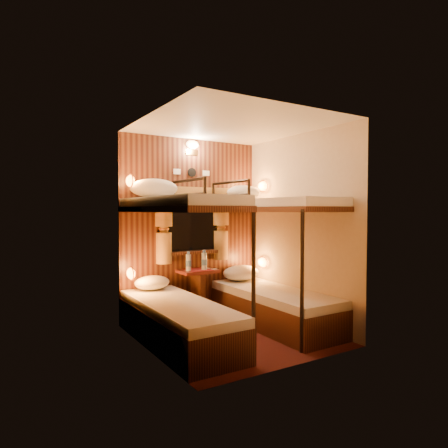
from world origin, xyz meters
TOP-DOWN VIEW (x-y plane):
  - floor at (0.00, 0.00)m, footprint 2.10×2.10m
  - ceiling at (0.00, 0.00)m, footprint 2.10×2.10m
  - wall_back at (0.00, 1.05)m, footprint 2.40×0.00m
  - wall_front at (0.00, -1.05)m, footprint 2.40×0.00m
  - wall_left at (-1.00, 0.00)m, footprint 0.00×2.40m
  - wall_right at (1.00, 0.00)m, footprint 0.00×2.40m
  - back_panel at (0.00, 1.04)m, footprint 2.00×0.03m
  - bunk_left at (-0.65, 0.07)m, footprint 0.72×1.90m
  - bunk_right at (0.65, 0.07)m, footprint 0.72×1.90m
  - window at (0.00, 1.00)m, footprint 1.00×0.12m
  - curtains at (0.00, 0.97)m, footprint 1.10×0.22m
  - back_fixtures at (0.00, 1.00)m, footprint 0.54×0.09m
  - reading_lamps at (-0.00, 0.70)m, footprint 2.00×0.20m
  - table at (0.00, 0.85)m, footprint 0.50×0.34m
  - bottle_left at (-0.14, 0.83)m, footprint 0.07×0.07m
  - bottle_right at (0.07, 0.80)m, footprint 0.08×0.08m
  - sachet_a at (0.21, 0.78)m, footprint 0.08×0.07m
  - sachet_b at (0.16, 0.88)m, footprint 0.08×0.07m
  - pillow_lower_left at (-0.65, 0.83)m, footprint 0.44×0.32m
  - pillow_lower_right at (0.65, 0.79)m, footprint 0.54×0.39m
  - pillow_upper_left at (-0.65, 0.74)m, footprint 0.59×0.42m
  - pillow_upper_right at (0.65, 0.73)m, footprint 0.50×0.35m

SIDE VIEW (x-z plane):
  - floor at x=0.00m, z-range 0.00..0.00m
  - table at x=0.00m, z-range 0.09..0.74m
  - pillow_lower_left at x=-0.65m, z-range 0.46..0.63m
  - bunk_left at x=-0.65m, z-range -0.35..1.47m
  - bunk_right at x=0.65m, z-range -0.35..1.47m
  - pillow_lower_right at x=0.65m, z-range 0.46..0.67m
  - sachet_b at x=0.16m, z-range 0.65..0.65m
  - sachet_a at x=0.21m, z-range 0.65..0.66m
  - bottle_left at x=-0.14m, z-range 0.63..0.89m
  - bottle_right at x=0.07m, z-range 0.63..0.90m
  - window at x=0.00m, z-range 0.79..1.58m
  - wall_back at x=0.00m, z-range 0.00..2.40m
  - wall_front at x=0.00m, z-range 0.00..2.40m
  - wall_left at x=-1.00m, z-range 0.00..2.40m
  - wall_right at x=1.00m, z-range 0.00..2.40m
  - back_panel at x=0.00m, z-range 0.00..2.40m
  - reading_lamps at x=0.00m, z-range 0.62..1.86m
  - curtains at x=0.00m, z-range 0.76..1.76m
  - pillow_upper_right at x=0.65m, z-range 1.59..1.78m
  - pillow_upper_left at x=-0.65m, z-range 1.59..1.82m
  - back_fixtures at x=0.00m, z-range 2.00..2.49m
  - ceiling at x=0.00m, z-range 2.40..2.40m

